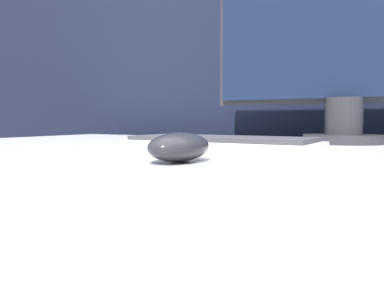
{
  "coord_description": "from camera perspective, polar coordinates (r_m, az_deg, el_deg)",
  "views": [
    {
      "loc": [
        0.26,
        -0.55,
        0.79
      ],
      "look_at": [
        0.01,
        -0.09,
        0.75
      ],
      "focal_mm": 35.0,
      "sensor_mm": 36.0,
      "label": 1
    }
  ],
  "objects": [
    {
      "name": "monitor",
      "position": [
        0.98,
        22.43,
        15.82
      ],
      "size": [
        0.64,
        0.18,
        0.5
      ],
      "color": "#28282D",
      "rests_on": "desk"
    },
    {
      "name": "keyboard",
      "position": [
        0.7,
        4.3,
        0.14
      ],
      "size": [
        0.37,
        0.16,
        0.02
      ],
      "rotation": [
        0.0,
        0.0,
        -0.04
      ],
      "color": "silver",
      "rests_on": "desk"
    },
    {
      "name": "computer_mouse_near",
      "position": [
        0.49,
        -1.93,
        -0.44
      ],
      "size": [
        0.07,
        0.11,
        0.04
      ],
      "rotation": [
        0.0,
        0.0,
        0.02
      ],
      "color": "#232328",
      "rests_on": "desk"
    },
    {
      "name": "partition_panel",
      "position": [
        1.26,
        17.06,
        -0.2
      ],
      "size": [
        5.0,
        0.03,
        1.41
      ],
      "color": "black",
      "rests_on": "ground_plane"
    }
  ]
}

